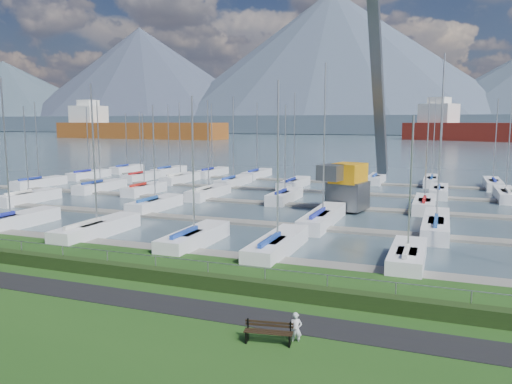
% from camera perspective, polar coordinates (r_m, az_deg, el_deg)
% --- Properties ---
extents(path, '(160.00, 2.00, 0.04)m').
position_cam_1_polar(path, '(23.83, -13.18, -11.94)').
color(path, black).
rests_on(path, grass).
extents(water, '(800.00, 540.00, 0.20)m').
position_cam_1_polar(water, '(281.90, 18.27, 5.94)').
color(water, '#41545F').
extents(hedge, '(80.00, 0.70, 0.70)m').
position_cam_1_polar(hedge, '(25.79, -9.95, -9.49)').
color(hedge, black).
rests_on(hedge, grass).
extents(fence, '(80.00, 0.04, 0.04)m').
position_cam_1_polar(fence, '(25.88, -9.54, -7.45)').
color(fence, gray).
rests_on(fence, grass).
extents(foothill, '(900.00, 80.00, 12.00)m').
position_cam_1_polar(foothill, '(351.72, 18.85, 7.30)').
color(foothill, '#404F5E').
rests_on(foothill, water).
extents(mountains, '(1190.00, 360.00, 115.00)m').
position_cam_1_polar(mountains, '(427.88, 20.48, 12.75)').
color(mountains, '#3D4C59').
rests_on(mountains, water).
extents(docks, '(90.00, 41.60, 0.25)m').
position_cam_1_polar(docks, '(49.84, 5.71, -1.55)').
color(docks, slate).
rests_on(docks, water).
extents(bench_right, '(1.84, 0.70, 0.85)m').
position_cam_1_polar(bench_right, '(18.98, 1.44, -15.74)').
color(bench_right, black).
rests_on(bench_right, grass).
extents(person, '(0.52, 0.41, 1.26)m').
position_cam_1_polar(person, '(19.07, 4.58, -14.95)').
color(person, silver).
rests_on(person, grass).
extents(crane, '(4.97, 13.42, 22.35)m').
position_cam_1_polar(crane, '(48.29, 11.36, 4.65)').
color(crane, '#4E5155').
rests_on(crane, water).
extents(cargo_ship_west, '(90.55, 22.37, 21.50)m').
position_cam_1_polar(cargo_ship_west, '(257.28, -13.99, 6.85)').
color(cargo_ship_west, brown).
rests_on(cargo_ship_west, water).
extents(cargo_ship_mid, '(88.43, 50.66, 21.50)m').
position_cam_1_polar(cargo_ship_mid, '(236.50, 26.00, 6.19)').
color(cargo_ship_mid, maroon).
rests_on(cargo_ship_mid, water).
extents(sailboat_fleet, '(74.63, 49.48, 13.57)m').
position_cam_1_polar(sailboat_fleet, '(51.40, 4.49, 4.94)').
color(sailboat_fleet, white).
rests_on(sailboat_fleet, water).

